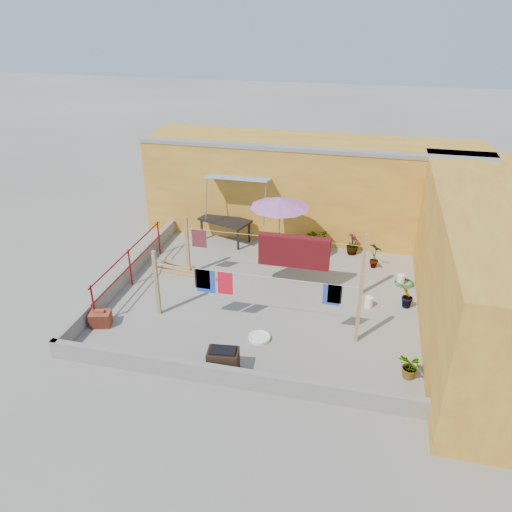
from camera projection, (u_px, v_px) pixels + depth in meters
name	position (u px, v px, depth m)	size (l,w,h in m)	color
ground	(266.00, 297.00, 13.59)	(80.00, 80.00, 0.00)	#9E998E
wall_back	(310.00, 187.00, 16.82)	(11.00, 3.27, 3.21)	gold
wall_right	(481.00, 267.00, 11.79)	(2.40, 9.00, 3.20)	gold
parapet_front	(229.00, 377.00, 10.39)	(8.30, 0.16, 0.44)	gray
parapet_left	(127.00, 273.00, 14.34)	(0.16, 7.30, 0.44)	gray
red_railing	(130.00, 262.00, 13.89)	(0.05, 4.20, 1.10)	maroon
clothesline_rig	(288.00, 256.00, 13.50)	(5.09, 2.35, 1.80)	tan
patio_umbrella	(280.00, 203.00, 14.60)	(1.90, 1.90, 2.14)	gray
outdoor_table	(225.00, 221.00, 16.47)	(1.84, 1.32, 0.78)	black
brick_stack	(101.00, 319.00, 12.34)	(0.59, 0.49, 0.44)	#A43E26
lumber_pile	(186.00, 271.00, 14.79)	(2.31, 0.79, 0.14)	tan
brazier	(223.00, 361.00, 10.74)	(0.71, 0.52, 0.60)	black
white_basin	(259.00, 337.00, 11.89)	(0.53, 0.53, 0.09)	white
water_jug_a	(401.00, 279.00, 14.18)	(0.21, 0.21, 0.32)	white
water_jug_b	(369.00, 302.00, 13.10)	(0.21, 0.21, 0.34)	white
green_hose	(404.00, 283.00, 14.22)	(0.56, 0.56, 0.08)	#19741E
plant_back_a	(316.00, 240.00, 15.97)	(0.69, 0.60, 0.77)	#1B5718
plant_back_b	(352.00, 244.00, 15.77)	(0.38, 0.38, 0.68)	#1B5718
plant_right_a	(375.00, 255.00, 14.93)	(0.44, 0.30, 0.83)	#1B5718
plant_right_b	(407.00, 297.00, 12.98)	(0.37, 0.30, 0.67)	#1B5718
plant_right_c	(411.00, 367.00, 10.56)	(0.52, 0.45, 0.57)	#1B5718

